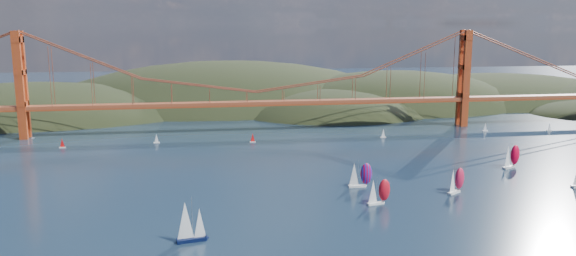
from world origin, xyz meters
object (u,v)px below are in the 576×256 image
(sloop_navy, at_px, (190,222))
(racer_1, at_px, (456,180))
(racer_3, at_px, (511,156))
(racer_rwb, at_px, (360,174))
(racer_0, at_px, (378,191))

(sloop_navy, xyz_separation_m, racer_1, (91.39, 31.03, -0.95))
(racer_1, relative_size, racer_3, 0.93)
(racer_3, bearing_deg, racer_1, -167.26)
(sloop_navy, distance_m, racer_rwb, 74.08)
(sloop_navy, relative_size, racer_1, 1.29)
(racer_3, height_order, racer_rwb, racer_3)
(sloop_navy, bearing_deg, racer_1, 7.59)
(racer_3, bearing_deg, racer_0, -176.53)
(racer_1, xyz_separation_m, racer_3, (38.00, 29.40, 0.35))
(sloop_navy, distance_m, racer_3, 142.81)
(racer_rwb, bearing_deg, racer_3, 15.59)
(racer_0, bearing_deg, racer_1, 2.09)
(sloop_navy, height_order, racer_rwb, sloop_navy)
(racer_0, xyz_separation_m, racer_rwb, (-0.53, 20.06, 0.30))
(racer_1, bearing_deg, racer_3, 3.91)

